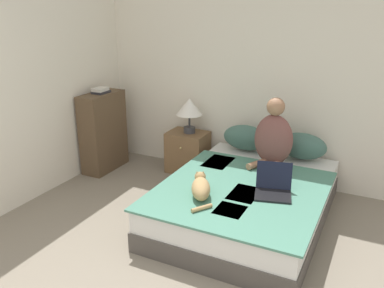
{
  "coord_description": "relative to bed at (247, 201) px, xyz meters",
  "views": [
    {
      "loc": [
        1.2,
        -1.31,
        2.06
      ],
      "look_at": [
        -0.44,
        1.97,
        0.76
      ],
      "focal_mm": 38.0,
      "sensor_mm": 36.0,
      "label": 1
    }
  ],
  "objects": [
    {
      "name": "wall_back",
      "position": [
        -0.09,
        1.08,
        1.07
      ],
      "size": [
        5.3,
        0.05,
        2.55
      ],
      "color": "silver",
      "rests_on": "ground_plane"
    },
    {
      "name": "wall_side",
      "position": [
        -2.27,
        -0.54,
        1.07
      ],
      "size": [
        0.05,
        4.18,
        2.55
      ],
      "color": "silver",
      "rests_on": "ground_plane"
    },
    {
      "name": "bed",
      "position": [
        0.0,
        0.0,
        0.0
      ],
      "size": [
        1.49,
        2.01,
        0.41
      ],
      "color": "#4C4742",
      "rests_on": "ground_plane"
    },
    {
      "name": "pillow_near",
      "position": [
        -0.32,
        0.84,
        0.35
      ],
      "size": [
        0.53,
        0.28,
        0.29
      ],
      "color": "#42665B",
      "rests_on": "bed"
    },
    {
      "name": "pillow_far",
      "position": [
        0.32,
        0.84,
        0.35
      ],
      "size": [
        0.53,
        0.28,
        0.29
      ],
      "color": "#42665B",
      "rests_on": "bed"
    },
    {
      "name": "person_sitting",
      "position": [
        0.08,
        0.53,
        0.51
      ],
      "size": [
        0.41,
        0.4,
        0.72
      ],
      "color": "brown",
      "rests_on": "bed"
    },
    {
      "name": "cat_tabby",
      "position": [
        -0.27,
        -0.48,
        0.29
      ],
      "size": [
        0.33,
        0.53,
        0.17
      ],
      "rotation": [
        0.0,
        0.0,
        2.05
      ],
      "color": "tan",
      "rests_on": "bed"
    },
    {
      "name": "laptop_open",
      "position": [
        0.29,
        -0.15,
        0.26
      ],
      "size": [
        0.39,
        0.38,
        0.27
      ],
      "rotation": [
        0.0,
        0.0,
        0.26
      ],
      "color": "black",
      "rests_on": "bed"
    },
    {
      "name": "nightstand",
      "position": [
        -1.07,
        0.82,
        0.06
      ],
      "size": [
        0.48,
        0.39,
        0.52
      ],
      "color": "brown",
      "rests_on": "ground_plane"
    },
    {
      "name": "table_lamp",
      "position": [
        -1.05,
        0.82,
        0.63
      ],
      "size": [
        0.32,
        0.32,
        0.43
      ],
      "color": "#38383D",
      "rests_on": "nightstand"
    },
    {
      "name": "bookshelf",
      "position": [
        -2.07,
        0.43,
        0.29
      ],
      "size": [
        0.28,
        0.63,
        0.99
      ],
      "color": "brown",
      "rests_on": "ground_plane"
    },
    {
      "name": "book_stack_top",
      "position": [
        -2.07,
        0.44,
        0.82
      ],
      "size": [
        0.16,
        0.2,
        0.07
      ],
      "color": "#2D2D33",
      "rests_on": "bookshelf"
    }
  ]
}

